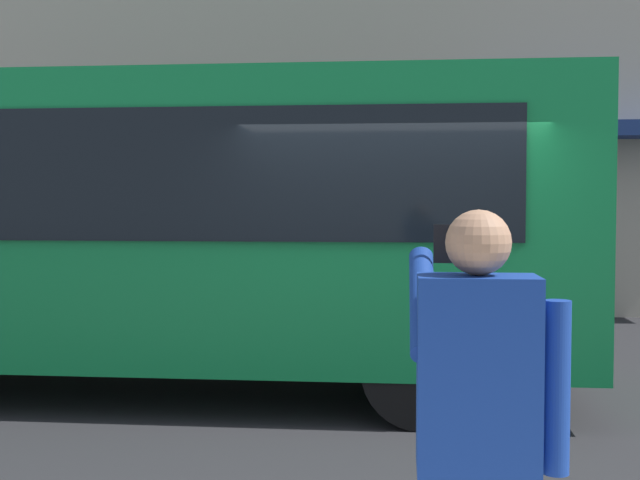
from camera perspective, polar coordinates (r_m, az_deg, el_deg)
ground_plane at (r=7.24m, az=5.11°, el=-12.30°), size 60.00×60.00×0.00m
red_bus at (r=8.24m, az=-14.44°, el=1.31°), size 9.05×2.54×3.08m
pedestrian_photographer at (r=2.83m, az=11.10°, el=-12.39°), size 0.53×0.52×1.70m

